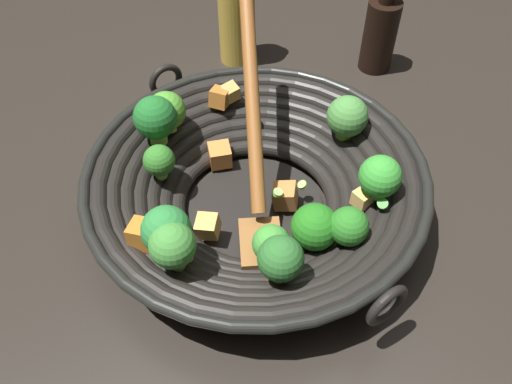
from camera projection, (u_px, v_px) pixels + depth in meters
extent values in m
plane|color=#28231E|center=(256.00, 211.00, 0.71)|extent=(4.00, 4.00, 0.00)
cylinder|color=black|center=(256.00, 208.00, 0.71)|extent=(0.18, 0.18, 0.01)
torus|color=black|center=(256.00, 202.00, 0.70)|extent=(0.23, 0.23, 0.02)
torus|color=black|center=(256.00, 198.00, 0.69)|extent=(0.26, 0.26, 0.02)
torus|color=black|center=(256.00, 194.00, 0.69)|extent=(0.29, 0.29, 0.02)
torus|color=black|center=(256.00, 190.00, 0.68)|extent=(0.32, 0.32, 0.02)
torus|color=black|center=(256.00, 185.00, 0.68)|extent=(0.35, 0.35, 0.02)
torus|color=black|center=(256.00, 181.00, 0.67)|extent=(0.38, 0.38, 0.02)
torus|color=black|center=(256.00, 177.00, 0.66)|extent=(0.41, 0.41, 0.02)
torus|color=black|center=(256.00, 172.00, 0.66)|extent=(0.43, 0.43, 0.01)
torus|color=black|center=(166.00, 81.00, 0.78)|extent=(0.05, 0.03, 0.05)
torus|color=black|center=(387.00, 306.00, 0.53)|extent=(0.05, 0.03, 0.05)
cylinder|color=#6DA550|center=(170.00, 248.00, 0.59)|extent=(0.03, 0.03, 0.02)
sphere|color=#2C7F39|center=(166.00, 230.00, 0.57)|extent=(0.06, 0.06, 0.06)
cylinder|color=#75C34C|center=(313.00, 243.00, 0.64)|extent=(0.02, 0.02, 0.02)
sphere|color=#23731C|center=(315.00, 227.00, 0.62)|extent=(0.06, 0.06, 0.06)
cylinder|color=#70A948|center=(169.00, 127.00, 0.73)|extent=(0.03, 0.03, 0.02)
sphere|color=#4A952E|center=(166.00, 111.00, 0.71)|extent=(0.05, 0.05, 0.05)
cylinder|color=#5F9948|center=(346.00, 241.00, 0.63)|extent=(0.02, 0.02, 0.02)
sphere|color=#297723|center=(349.00, 226.00, 0.61)|extent=(0.05, 0.05, 0.05)
cylinder|color=#73C445|center=(160.00, 136.00, 0.71)|extent=(0.03, 0.03, 0.02)
sphere|color=#1D6727|center=(156.00, 117.00, 0.69)|extent=(0.06, 0.06, 0.06)
cylinder|color=#659E43|center=(176.00, 262.00, 0.58)|extent=(0.03, 0.03, 0.02)
sphere|color=#408937|center=(172.00, 245.00, 0.55)|extent=(0.05, 0.05, 0.05)
cylinder|color=#8ABB52|center=(280.00, 275.00, 0.58)|extent=(0.02, 0.02, 0.02)
sphere|color=#2C692B|center=(281.00, 258.00, 0.55)|extent=(0.05, 0.05, 0.05)
cylinder|color=#68A137|center=(345.00, 133.00, 0.73)|extent=(0.03, 0.03, 0.02)
sphere|color=#47893E|center=(347.00, 116.00, 0.71)|extent=(0.06, 0.06, 0.06)
cylinder|color=#87B856|center=(271.00, 256.00, 0.62)|extent=(0.03, 0.03, 0.02)
sphere|color=#409236|center=(271.00, 243.00, 0.60)|extent=(0.04, 0.04, 0.04)
cylinder|color=#70B44F|center=(161.00, 173.00, 0.69)|extent=(0.02, 0.02, 0.01)
sphere|color=#317527|center=(159.00, 161.00, 0.67)|extent=(0.04, 0.04, 0.04)
cylinder|color=#82BD54|center=(376.00, 192.00, 0.65)|extent=(0.02, 0.02, 0.01)
sphere|color=green|center=(380.00, 176.00, 0.63)|extent=(0.05, 0.05, 0.05)
cube|color=#BC6D33|center=(278.00, 277.00, 0.59)|extent=(0.03, 0.03, 0.03)
cube|color=#EBB865|center=(362.00, 198.00, 0.65)|extent=(0.03, 0.03, 0.02)
cube|color=#C67527|center=(143.00, 234.00, 0.59)|extent=(0.04, 0.04, 0.03)
cube|color=#D6984C|center=(231.00, 92.00, 0.76)|extent=(0.03, 0.03, 0.03)
cube|color=gold|center=(208.00, 226.00, 0.65)|extent=(0.04, 0.03, 0.03)
cube|color=orange|center=(220.00, 155.00, 0.74)|extent=(0.04, 0.04, 0.03)
cube|color=#BF732E|center=(220.00, 97.00, 0.76)|extent=(0.03, 0.03, 0.03)
cube|color=#C8773B|center=(285.00, 196.00, 0.69)|extent=(0.04, 0.04, 0.03)
cylinder|color=#99D166|center=(188.00, 257.00, 0.59)|extent=(0.01, 0.01, 0.01)
cylinder|color=#56B247|center=(256.00, 116.00, 0.75)|extent=(0.02, 0.02, 0.01)
cylinder|color=#99D166|center=(302.00, 185.00, 0.69)|extent=(0.02, 0.02, 0.01)
cylinder|color=#6BC651|center=(288.00, 248.00, 0.60)|extent=(0.02, 0.02, 0.01)
cylinder|color=#6BC651|center=(384.00, 174.00, 0.65)|extent=(0.02, 0.02, 0.01)
cylinder|color=#56B247|center=(383.00, 204.00, 0.63)|extent=(0.02, 0.01, 0.01)
cylinder|color=#99D166|center=(279.00, 191.00, 0.66)|extent=(0.01, 0.02, 0.01)
cylinder|color=#99D166|center=(291.00, 186.00, 0.69)|extent=(0.02, 0.02, 0.01)
cube|color=brown|center=(261.00, 243.00, 0.63)|extent=(0.09, 0.08, 0.01)
cylinder|color=brown|center=(253.00, 104.00, 0.64)|extent=(0.20, 0.14, 0.17)
cylinder|color=black|center=(379.00, 36.00, 0.88)|extent=(0.06, 0.06, 0.12)
cylinder|color=gold|center=(237.00, 16.00, 0.89)|extent=(0.06, 0.06, 0.16)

